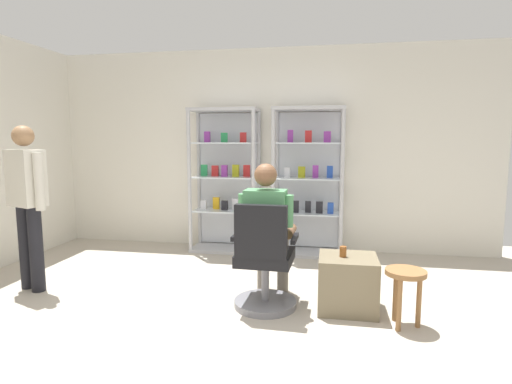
% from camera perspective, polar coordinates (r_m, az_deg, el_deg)
% --- Properties ---
extents(ground_plane, '(7.20, 7.20, 0.00)m').
position_cam_1_polar(ground_plane, '(3.08, -7.09, -21.73)').
color(ground_plane, '#B2A899').
extents(back_wall, '(6.00, 0.10, 2.70)m').
position_cam_1_polar(back_wall, '(5.63, 1.83, 5.83)').
color(back_wall, silver).
rests_on(back_wall, ground).
extents(display_cabinet_left, '(0.90, 0.45, 1.90)m').
position_cam_1_polar(display_cabinet_left, '(5.53, -4.19, 1.75)').
color(display_cabinet_left, '#B7B7BC').
rests_on(display_cabinet_left, ground).
extents(display_cabinet_right, '(0.90, 0.45, 1.90)m').
position_cam_1_polar(display_cabinet_right, '(5.36, 7.27, 1.54)').
color(display_cabinet_right, '#B7B7BC').
rests_on(display_cabinet_right, ground).
extents(office_chair, '(0.57, 0.56, 0.96)m').
position_cam_1_polar(office_chair, '(3.65, 1.15, -10.24)').
color(office_chair, slate).
rests_on(office_chair, ground).
extents(seated_shopkeeper, '(0.50, 0.57, 1.29)m').
position_cam_1_polar(seated_shopkeeper, '(3.72, 1.64, -4.81)').
color(seated_shopkeeper, slate).
rests_on(seated_shopkeeper, ground).
extents(storage_crate, '(0.50, 0.47, 0.48)m').
position_cam_1_polar(storage_crate, '(3.78, 12.62, -12.26)').
color(storage_crate, '#72664C').
rests_on(storage_crate, ground).
extents(tea_glass, '(0.06, 0.06, 0.09)m').
position_cam_1_polar(tea_glass, '(3.68, 12.02, -8.11)').
color(tea_glass, brown).
rests_on(tea_glass, storage_crate).
extents(standing_customer, '(0.49, 0.33, 1.63)m').
position_cam_1_polar(standing_customer, '(4.58, -29.22, -0.65)').
color(standing_customer, black).
rests_on(standing_customer, ground).
extents(wooden_stool, '(0.32, 0.32, 0.47)m').
position_cam_1_polar(wooden_stool, '(3.54, 20.07, -11.67)').
color(wooden_stool, olive).
rests_on(wooden_stool, ground).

